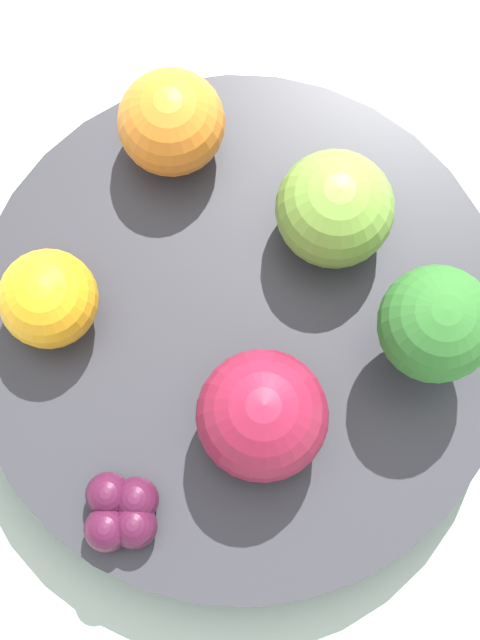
% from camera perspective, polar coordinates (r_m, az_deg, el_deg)
% --- Properties ---
extents(ground_plane, '(6.00, 6.00, 0.00)m').
position_cam_1_polar(ground_plane, '(0.52, -0.00, -1.59)').
color(ground_plane, gray).
extents(table_surface, '(1.20, 1.20, 0.02)m').
position_cam_1_polar(table_surface, '(0.51, -0.00, -1.36)').
color(table_surface, '#B2C6B2').
rests_on(table_surface, ground_plane).
extents(bowl, '(0.24, 0.24, 0.03)m').
position_cam_1_polar(bowl, '(0.49, -0.00, -0.71)').
color(bowl, '#2D2D33').
rests_on(bowl, table_surface).
extents(broccoli, '(0.05, 0.05, 0.07)m').
position_cam_1_polar(broccoli, '(0.44, 10.39, -0.27)').
color(broccoli, '#8CB76B').
rests_on(broccoli, bowl).
extents(apple_red, '(0.05, 0.05, 0.05)m').
position_cam_1_polar(apple_red, '(0.46, 5.21, 5.81)').
color(apple_red, olive).
rests_on(apple_red, bowl).
extents(apple_green, '(0.05, 0.05, 0.05)m').
position_cam_1_polar(apple_green, '(0.44, 1.19, -5.12)').
color(apple_green, maroon).
rests_on(apple_green, bowl).
extents(orange_front, '(0.05, 0.05, 0.05)m').
position_cam_1_polar(orange_front, '(0.48, -3.68, 10.47)').
color(orange_front, orange).
rests_on(orange_front, bowl).
extents(orange_back, '(0.04, 0.04, 0.04)m').
position_cam_1_polar(orange_back, '(0.46, -10.19, 1.11)').
color(orange_back, orange).
rests_on(orange_back, bowl).
extents(grape_cluster, '(0.04, 0.04, 0.02)m').
position_cam_1_polar(grape_cluster, '(0.45, -6.34, -10.16)').
color(grape_cluster, '#47142D').
rests_on(grape_cluster, bowl).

